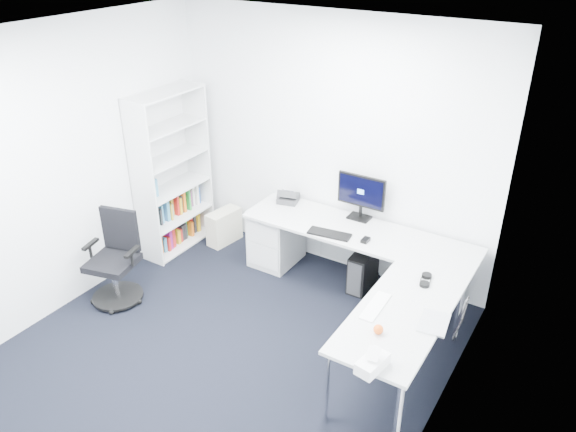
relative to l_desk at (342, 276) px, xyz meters
The scene contains 21 objects.
ground 1.54m from the l_desk, 111.45° to the right, with size 4.20×4.20×0.00m, color black.
ceiling 2.79m from the l_desk, 111.45° to the right, with size 4.20×4.20×0.00m, color white.
wall_back 1.34m from the l_desk, 128.16° to the left, with size 3.60×0.02×2.70m, color white.
wall_left 2.91m from the l_desk, 149.22° to the right, with size 0.02×4.20×2.70m, color white.
wall_right 2.13m from the l_desk, 48.24° to the right, with size 0.02×4.20×2.70m, color white.
l_desk is the anchor object (origin of this frame).
drawer_pedestal 1.06m from the l_desk, 159.89° to the left, with size 0.44×0.55×0.68m, color #B7B9B9.
bookshelf 2.25m from the l_desk, behind, with size 0.36×0.92×1.85m, color silver, non-canonical shape.
task_chair 2.25m from the l_desk, 150.39° to the right, with size 0.52×0.52×0.94m, color black, non-canonical shape.
black_pc_tower 0.43m from the l_desk, 82.92° to the left, with size 0.19×0.43×0.42m, color black.
beige_pc_tower 1.80m from the l_desk, 167.35° to the left, with size 0.19×0.42×0.40m, color beige.
power_strip 0.92m from the l_desk, 56.54° to the left, with size 0.32×0.06×0.04m, color white.
monitor 0.83m from the l_desk, 100.70° to the left, with size 0.51×0.16×0.49m, color black, non-canonical shape.
black_keyboard 0.43m from the l_desk, 152.50° to the left, with size 0.42×0.15×0.02m, color black.
mouse 0.43m from the l_desk, 49.81° to the left, with size 0.06×0.10×0.03m, color black.
desk_phone 1.15m from the l_desk, 150.95° to the left, with size 0.21×0.21×0.15m, color #2F2F32, non-canonical shape.
laptop 1.38m from the l_desk, 31.52° to the right, with size 0.31×0.30×0.22m, color silver, non-canonical shape.
white_keyboard 1.04m from the l_desk, 48.13° to the right, with size 0.12×0.41×0.01m, color white.
headphones 0.96m from the l_desk, 11.16° to the right, with size 0.13×0.20×0.05m, color black, non-canonical shape.
orange_fruit 1.35m from the l_desk, 51.72° to the right, with size 0.08×0.08×0.08m, color #F35B15.
tissue_box 1.70m from the l_desk, 56.42° to the right, with size 0.13×0.25×0.09m, color white.
Camera 1 is at (2.51, -2.76, 3.40)m, focal length 35.00 mm.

